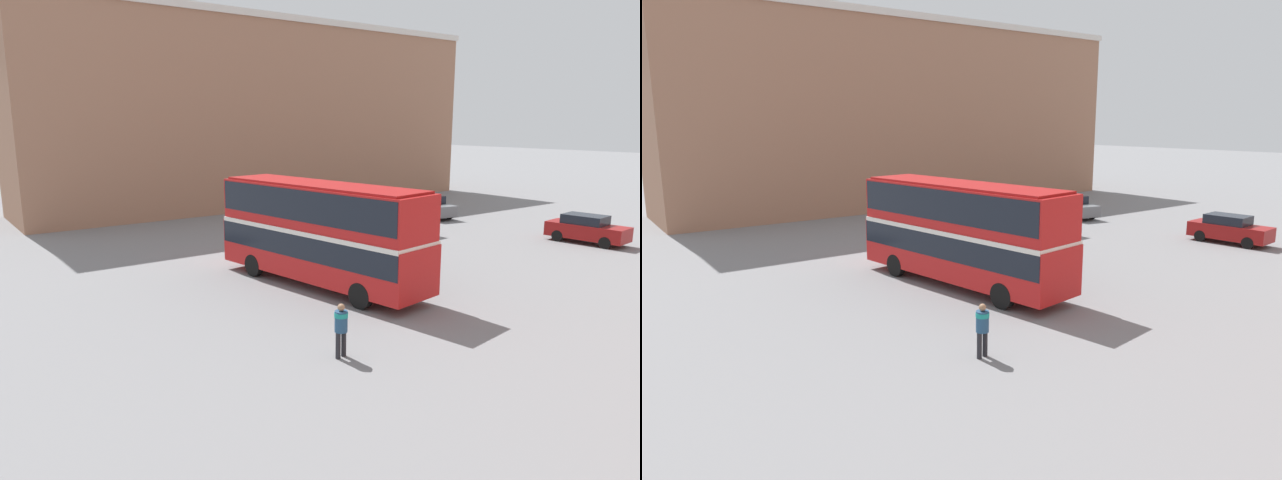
# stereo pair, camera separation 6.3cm
# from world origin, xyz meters

# --- Properties ---
(ground_plane) EXTENTS (240.00, 240.00, 0.00)m
(ground_plane) POSITION_xyz_m (0.00, 0.00, 0.00)
(ground_plane) COLOR slate
(building_row_left) EXTENTS (8.89, 39.87, 15.17)m
(building_row_left) POSITION_xyz_m (-25.45, 11.02, 7.60)
(building_row_left) COLOR #9E7056
(building_row_left) RESTS_ON ground_plane
(double_decker_bus) EXTENTS (10.83, 4.06, 4.46)m
(double_decker_bus) POSITION_xyz_m (-1.30, -0.37, 2.56)
(double_decker_bus) COLOR red
(double_decker_bus) RESTS_ON ground_plane
(pedestrian_foreground) EXTENTS (0.48, 0.48, 1.70)m
(pedestrian_foreground) POSITION_xyz_m (5.36, -4.49, 1.04)
(pedestrian_foreground) COLOR #232328
(pedestrian_foreground) RESTS_ON ground_plane
(parked_car_kerb_near) EXTENTS (4.87, 2.68, 1.64)m
(parked_car_kerb_near) POSITION_xyz_m (-11.04, 16.77, 0.82)
(parked_car_kerb_near) COLOR slate
(parked_car_kerb_near) RESTS_ON ground_plane
(parked_car_kerb_far) EXTENTS (4.57, 2.19, 1.65)m
(parked_car_kerb_far) POSITION_xyz_m (0.90, 17.44, 0.84)
(parked_car_kerb_far) COLOR maroon
(parked_car_kerb_far) RESTS_ON ground_plane
(parked_car_side_street) EXTENTS (4.23, 2.29, 1.56)m
(parked_car_side_street) POSITION_xyz_m (-7.47, 10.81, 0.78)
(parked_car_side_street) COLOR silver
(parked_car_side_street) RESTS_ON ground_plane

